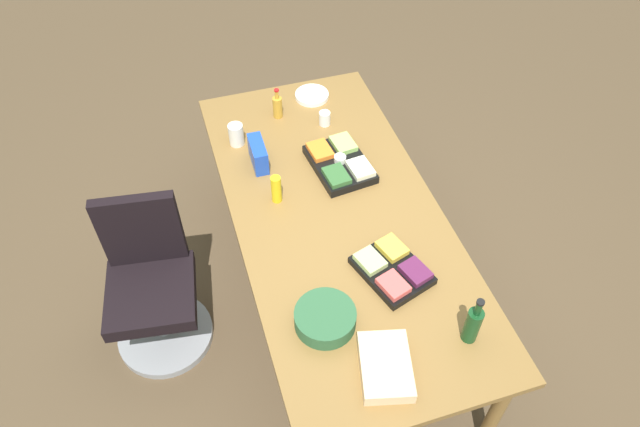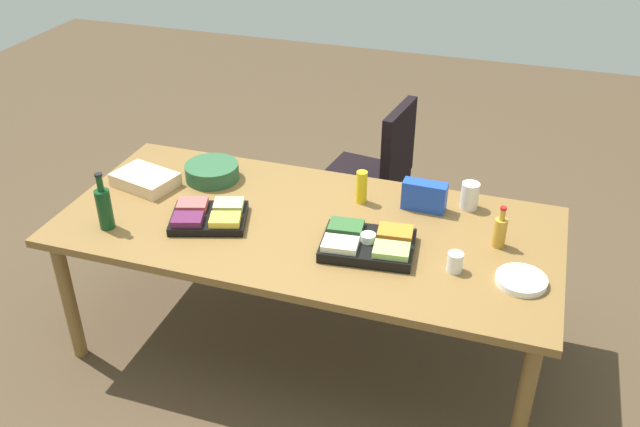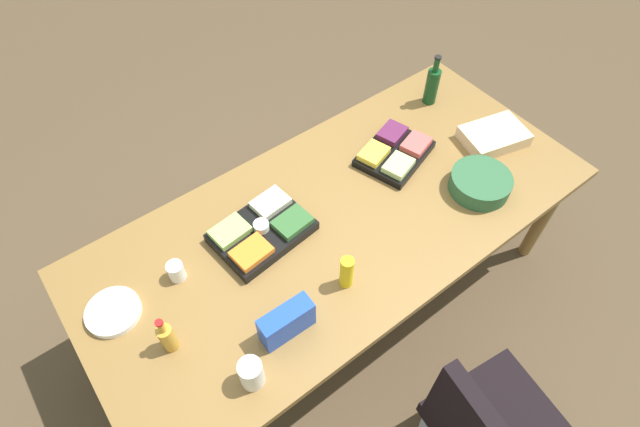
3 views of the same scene
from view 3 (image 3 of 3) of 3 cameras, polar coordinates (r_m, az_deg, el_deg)
ground_plane at (r=2.96m, az=1.78°, el=-9.27°), size 10.00×10.00×0.00m
conference_table at (r=2.37m, az=2.19°, el=-1.32°), size 2.42×1.11×0.76m
fruit_platter at (r=2.57m, az=8.49°, el=6.94°), size 0.43×0.38×0.07m
chip_bag_blue at (r=1.96m, az=-3.83°, el=-12.23°), size 0.22×0.08×0.15m
paper_cup at (r=2.18m, az=-16.05°, el=-6.34°), size 0.09×0.09×0.09m
wine_bottle at (r=2.87m, az=12.65°, el=14.09°), size 0.08×0.08×0.29m
dressing_bottle at (r=2.01m, az=-16.99°, el=-13.30°), size 0.06×0.06×0.21m
mustard_bottle at (r=2.05m, az=3.05°, el=-6.69°), size 0.06×0.06×0.17m
veggie_tray at (r=2.24m, az=-6.63°, el=-1.92°), size 0.45×0.34×0.09m
sheet_cake at (r=2.77m, az=19.17°, el=8.33°), size 0.36×0.29×0.07m
mayo_jar at (r=1.91m, az=-7.82°, el=-17.60°), size 0.09×0.09×0.14m
paper_plate_stack at (r=2.21m, az=-22.48°, el=-10.32°), size 0.26×0.26×0.03m
salad_bowl at (r=2.51m, az=17.77°, el=3.33°), size 0.33×0.33×0.09m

